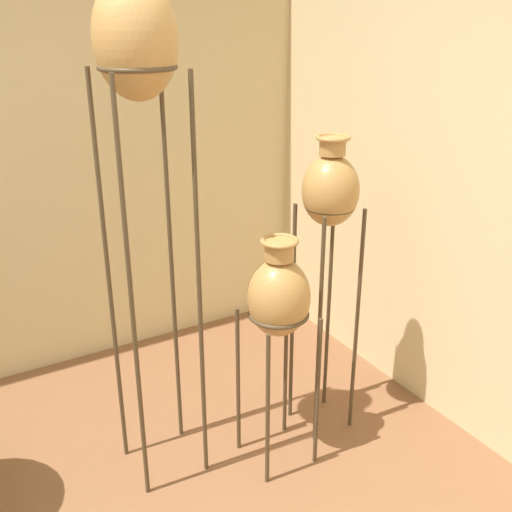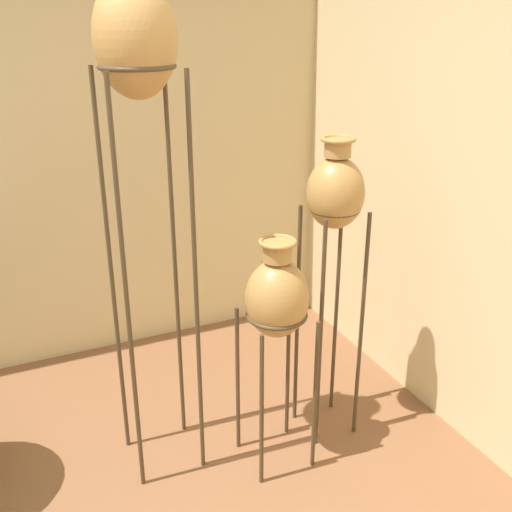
# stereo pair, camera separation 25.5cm
# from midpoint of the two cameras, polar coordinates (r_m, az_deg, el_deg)

# --- Properties ---
(vase_stand_tall) EXTENTS (0.32, 0.32, 2.29)m
(vase_stand_tall) POSITION_cam_midpoint_polar(r_m,az_deg,el_deg) (2.42, -14.47, 18.33)
(vase_stand_tall) COLOR #473823
(vase_stand_tall) RESTS_ON ground_plane
(vase_stand_medium) EXTENTS (0.27, 0.27, 1.54)m
(vase_stand_medium) POSITION_cam_midpoint_polar(r_m,az_deg,el_deg) (2.79, 4.48, 5.46)
(vase_stand_medium) COLOR #473823
(vase_stand_medium) RESTS_ON ground_plane
(vase_stand_short) EXTENTS (0.29, 0.29, 1.15)m
(vase_stand_short) POSITION_cam_midpoint_polar(r_m,az_deg,el_deg) (2.67, -0.57, -4.16)
(vase_stand_short) COLOR #473823
(vase_stand_short) RESTS_ON ground_plane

